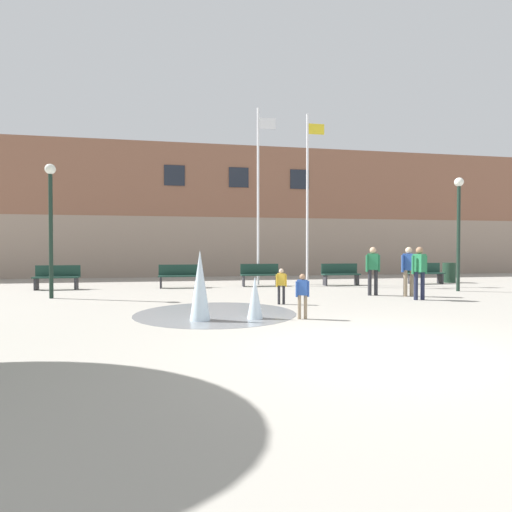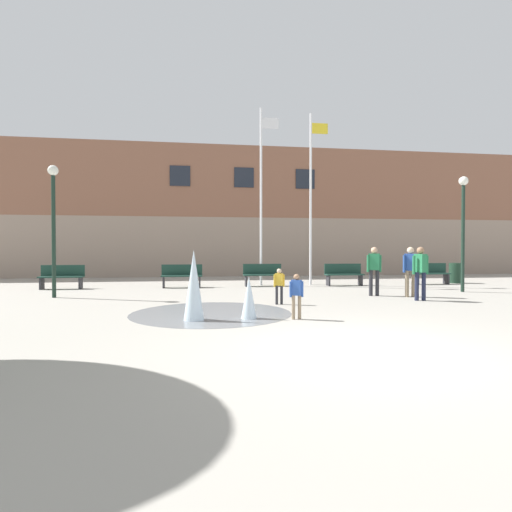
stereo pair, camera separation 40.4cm
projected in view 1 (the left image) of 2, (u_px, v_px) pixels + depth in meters
The scene contains 18 objects.
ground_plane at pixel (380, 350), 6.05m from camera, with size 100.00×100.00×0.00m, color #9E998E.
library_building at pixel (233, 215), 25.14m from camera, with size 36.00×6.05×7.31m.
splash_fountain at pixel (216, 294), 8.76m from camera, with size 3.82×3.82×1.52m.
park_bench_under_left_flagpole at pixel (57, 277), 14.99m from camera, with size 1.60×0.44×0.91m.
park_bench_center at pixel (179, 276), 15.70m from camera, with size 1.60×0.44×0.91m.
park_bench_under_right_flagpole at pixel (260, 274), 16.41m from camera, with size 1.60×0.44×0.91m.
park_bench_near_trashcan at pixel (340, 274), 16.78m from camera, with size 1.60×0.44×0.91m.
park_bench_far_right at pixel (425, 273), 17.52m from camera, with size 1.60×0.44×0.91m.
teen_by_trashcan at pixel (419, 269), 11.94m from camera, with size 0.50×0.38×1.59m.
child_in_fountain at pixel (281, 283), 11.00m from camera, with size 0.31×0.21×0.99m.
adult_watching at pixel (373, 267), 13.11m from camera, with size 0.50×0.35×1.59m.
adult_near_bench at pixel (409, 267), 12.83m from camera, with size 0.50×0.37×1.59m.
child_with_pink_shirt at pixel (302, 292), 8.68m from camera, with size 0.31×0.22×0.99m.
flagpole_left at pixel (259, 191), 16.78m from camera, with size 0.80×0.10×7.45m.
flagpole_right at pixel (308, 194), 17.16m from camera, with size 0.80×0.10×7.32m.
lamp_post_left_lane at pixel (51, 211), 12.28m from camera, with size 0.32×0.32×4.15m.
lamp_post_right_lane at pixel (459, 218), 14.39m from camera, with size 0.32×0.32×4.10m.
trash_can at pixel (449, 273), 18.12m from camera, with size 0.56×0.56×0.90m, color #193323.
Camera 1 is at (-2.89, -5.60, 1.53)m, focal length 28.00 mm.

